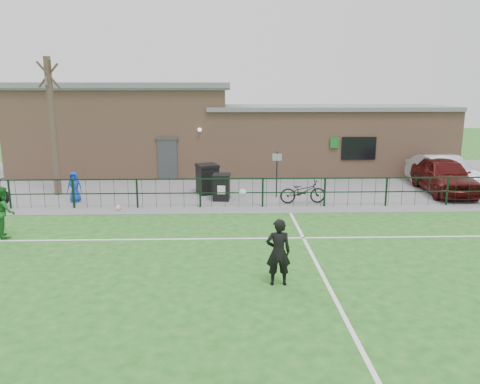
{
  "coord_description": "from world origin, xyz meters",
  "views": [
    {
      "loc": [
        -0.47,
        -10.21,
        4.7
      ],
      "look_at": [
        0.0,
        5.0,
        1.3
      ],
      "focal_mm": 35.0,
      "sensor_mm": 36.0,
      "label": 1
    }
  ],
  "objects_px": {
    "car_maroon": "(444,175)",
    "bicycle_e": "(303,191)",
    "wheelie_bin_left": "(207,180)",
    "bare_tree": "(53,128)",
    "outfield_player": "(3,212)",
    "sign_post": "(277,174)",
    "car_silver": "(444,172)",
    "ball_ground": "(118,208)",
    "spectator_child": "(75,187)",
    "wheelie_bin_right": "(222,188)"
  },
  "relations": [
    {
      "from": "car_maroon",
      "to": "bicycle_e",
      "type": "xyz_separation_m",
      "value": [
        -6.72,
        -1.81,
        -0.3
      ]
    },
    {
      "from": "wheelie_bin_left",
      "to": "car_maroon",
      "type": "xyz_separation_m",
      "value": [
        10.73,
        -0.15,
        0.17
      ]
    },
    {
      "from": "bare_tree",
      "to": "wheelie_bin_left",
      "type": "relative_size",
      "value": 4.8
    },
    {
      "from": "wheelie_bin_left",
      "to": "outfield_player",
      "type": "bearing_deg",
      "value": -155.9
    },
    {
      "from": "bare_tree",
      "to": "sign_post",
      "type": "relative_size",
      "value": 3.0
    },
    {
      "from": "car_silver",
      "to": "ball_ground",
      "type": "bearing_deg",
      "value": -171.95
    },
    {
      "from": "wheelie_bin_left",
      "to": "ball_ground",
      "type": "relative_size",
      "value": 5.8
    },
    {
      "from": "sign_post",
      "to": "car_silver",
      "type": "relative_size",
      "value": 0.43
    },
    {
      "from": "wheelie_bin_left",
      "to": "spectator_child",
      "type": "relative_size",
      "value": 0.98
    },
    {
      "from": "car_maroon",
      "to": "car_silver",
      "type": "distance_m",
      "value": 0.97
    },
    {
      "from": "car_maroon",
      "to": "spectator_child",
      "type": "relative_size",
      "value": 3.69
    },
    {
      "from": "wheelie_bin_right",
      "to": "car_silver",
      "type": "height_order",
      "value": "car_silver"
    },
    {
      "from": "sign_post",
      "to": "ball_ground",
      "type": "bearing_deg",
      "value": -162.15
    },
    {
      "from": "bare_tree",
      "to": "outfield_player",
      "type": "relative_size",
      "value": 3.64
    },
    {
      "from": "spectator_child",
      "to": "outfield_player",
      "type": "xyz_separation_m",
      "value": [
        -0.81,
        -4.58,
        0.17
      ]
    },
    {
      "from": "wheelie_bin_left",
      "to": "outfield_player",
      "type": "height_order",
      "value": "outfield_player"
    },
    {
      "from": "wheelie_bin_right",
      "to": "car_maroon",
      "type": "height_order",
      "value": "car_maroon"
    },
    {
      "from": "car_maroon",
      "to": "outfield_player",
      "type": "relative_size",
      "value": 2.85
    },
    {
      "from": "sign_post",
      "to": "spectator_child",
      "type": "height_order",
      "value": "sign_post"
    },
    {
      "from": "car_maroon",
      "to": "bicycle_e",
      "type": "bearing_deg",
      "value": -160.18
    },
    {
      "from": "sign_post",
      "to": "outfield_player",
      "type": "distance_m",
      "value": 10.71
    },
    {
      "from": "car_maroon",
      "to": "outfield_player",
      "type": "height_order",
      "value": "outfield_player"
    },
    {
      "from": "wheelie_bin_left",
      "to": "bicycle_e",
      "type": "xyz_separation_m",
      "value": [
        4.01,
        -1.96,
        -0.13
      ]
    },
    {
      "from": "wheelie_bin_right",
      "to": "spectator_child",
      "type": "height_order",
      "value": "spectator_child"
    },
    {
      "from": "car_silver",
      "to": "outfield_player",
      "type": "relative_size",
      "value": 2.83
    },
    {
      "from": "outfield_player",
      "to": "ball_ground",
      "type": "relative_size",
      "value": 7.63
    },
    {
      "from": "car_maroon",
      "to": "outfield_player",
      "type": "bearing_deg",
      "value": -156.19
    },
    {
      "from": "spectator_child",
      "to": "bare_tree",
      "type": "bearing_deg",
      "value": 129.81
    },
    {
      "from": "bare_tree",
      "to": "ball_ground",
      "type": "distance_m",
      "value": 5.24
    },
    {
      "from": "car_silver",
      "to": "wheelie_bin_right",
      "type": "bearing_deg",
      "value": -175.14
    },
    {
      "from": "car_silver",
      "to": "ball_ground",
      "type": "distance_m",
      "value": 14.98
    },
    {
      "from": "spectator_child",
      "to": "outfield_player",
      "type": "distance_m",
      "value": 4.65
    },
    {
      "from": "bare_tree",
      "to": "spectator_child",
      "type": "relative_size",
      "value": 4.71
    },
    {
      "from": "sign_post",
      "to": "outfield_player",
      "type": "xyz_separation_m",
      "value": [
        -9.34,
        -5.24,
        -0.2
      ]
    },
    {
      "from": "sign_post",
      "to": "bare_tree",
      "type": "bearing_deg",
      "value": 175.33
    },
    {
      "from": "spectator_child",
      "to": "sign_post",
      "type": "bearing_deg",
      "value": 4.48
    },
    {
      "from": "sign_post",
      "to": "spectator_child",
      "type": "distance_m",
      "value": 8.56
    },
    {
      "from": "sign_post",
      "to": "wheelie_bin_left",
      "type": "bearing_deg",
      "value": 165.46
    },
    {
      "from": "wheelie_bin_right",
      "to": "outfield_player",
      "type": "distance_m",
      "value": 8.43
    },
    {
      "from": "ball_ground",
      "to": "car_silver",
      "type": "bearing_deg",
      "value": 13.89
    },
    {
      "from": "spectator_child",
      "to": "outfield_player",
      "type": "bearing_deg",
      "value": -100.06
    },
    {
      "from": "car_maroon",
      "to": "ball_ground",
      "type": "distance_m",
      "value": 14.4
    },
    {
      "from": "ball_ground",
      "to": "bicycle_e",
      "type": "bearing_deg",
      "value": 6.97
    },
    {
      "from": "bare_tree",
      "to": "wheelie_bin_left",
      "type": "distance_m",
      "value": 7.1
    },
    {
      "from": "spectator_child",
      "to": "car_maroon",
      "type": "bearing_deg",
      "value": 4.63
    },
    {
      "from": "ball_ground",
      "to": "outfield_player",
      "type": "bearing_deg",
      "value": -132.43
    },
    {
      "from": "car_maroon",
      "to": "car_silver",
      "type": "height_order",
      "value": "car_maroon"
    },
    {
      "from": "wheelie_bin_left",
      "to": "ball_ground",
      "type": "height_order",
      "value": "wheelie_bin_left"
    },
    {
      "from": "wheelie_bin_left",
      "to": "spectator_child",
      "type": "bearing_deg",
      "value": 175.18
    },
    {
      "from": "wheelie_bin_right",
      "to": "car_maroon",
      "type": "xyz_separation_m",
      "value": [
        10.09,
        1.1,
        0.29
      ]
    }
  ]
}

